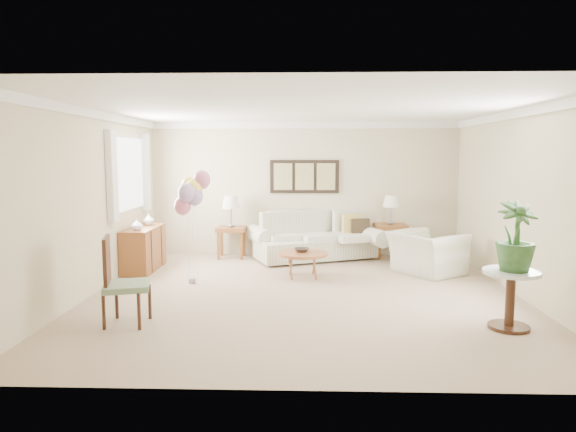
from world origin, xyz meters
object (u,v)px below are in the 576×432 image
at_px(coffee_table, 303,254).
at_px(balloon_cluster, 192,192).
at_px(sofa, 315,240).
at_px(armchair, 427,253).
at_px(accent_chair, 120,279).

height_order(coffee_table, balloon_cluster, balloon_cluster).
relative_size(sofa, armchair, 2.57).
xyz_separation_m(sofa, balloon_cluster, (-1.92, -1.97, 1.06)).
bearing_deg(armchair, balloon_cluster, 69.30).
bearing_deg(armchair, coffee_table, 66.75).
relative_size(coffee_table, accent_chair, 0.79).
bearing_deg(accent_chair, coffee_table, 48.45).
distance_m(coffee_table, balloon_cluster, 2.03).
bearing_deg(armchair, accent_chair, 90.37).
relative_size(coffee_table, armchair, 0.76).
bearing_deg(coffee_table, armchair, 9.56).
relative_size(sofa, balloon_cluster, 1.57).
xyz_separation_m(coffee_table, accent_chair, (-2.11, -2.39, 0.16)).
relative_size(armchair, balloon_cluster, 0.61).
height_order(accent_chair, balloon_cluster, balloon_cluster).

